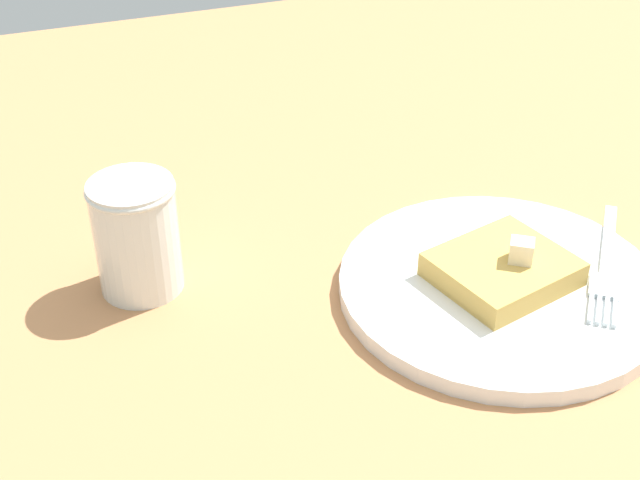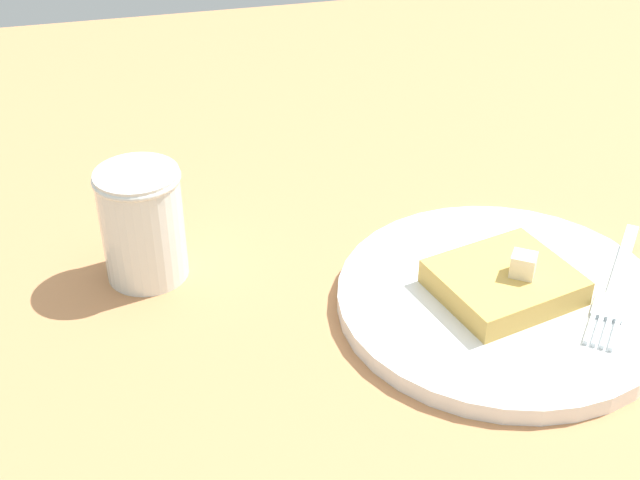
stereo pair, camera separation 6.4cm
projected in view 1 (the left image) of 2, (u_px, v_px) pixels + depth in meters
table_surface at (586, 254)px, 73.10cm from camera, size 128.79×128.79×2.67cm
plate at (500, 286)px, 66.01cm from camera, size 23.93×23.93×1.33cm
toast_slice_center at (502, 269)px, 65.16cm from camera, size 10.20×11.03×1.91cm
butter_pat_primary at (521, 251)px, 63.96cm from camera, size 2.21×2.25×1.69cm
fork at (606, 268)px, 66.56cm from camera, size 13.48×11.00×0.36cm
syrup_jar at (137, 241)px, 65.04cm from camera, size 6.43×6.43×8.90cm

